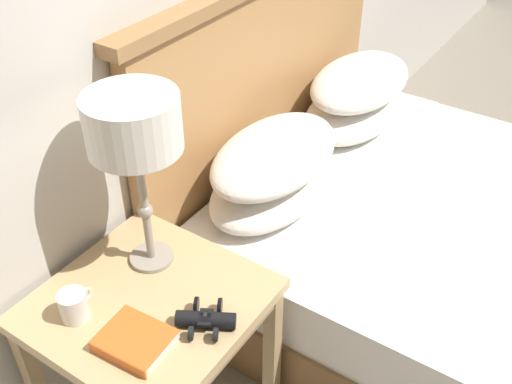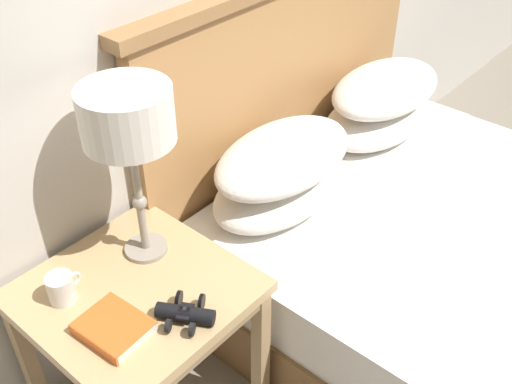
{
  "view_description": "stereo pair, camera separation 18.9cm",
  "coord_description": "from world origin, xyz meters",
  "px_view_note": "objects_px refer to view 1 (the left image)",
  "views": [
    {
      "loc": [
        -1.49,
        -0.16,
        1.84
      ],
      "look_at": [
        -0.22,
        0.68,
        0.7
      ],
      "focal_mm": 42.0,
      "sensor_mm": 36.0,
      "label": 1
    },
    {
      "loc": [
        -1.37,
        -0.31,
        1.84
      ],
      "look_at": [
        -0.22,
        0.68,
        0.7
      ],
      "focal_mm": 42.0,
      "sensor_mm": 36.0,
      "label": 2
    }
  ],
  "objects_px": {
    "nightstand": "(151,318)",
    "book_on_nightstand": "(135,341)",
    "table_lamp": "(134,129)",
    "binoculars_pair": "(206,319)",
    "coffee_mug": "(74,305)",
    "bed": "(442,242)"
  },
  "relations": [
    {
      "from": "nightstand",
      "to": "book_on_nightstand",
      "type": "relative_size",
      "value": 3.16
    },
    {
      "from": "nightstand",
      "to": "table_lamp",
      "type": "height_order",
      "value": "table_lamp"
    },
    {
      "from": "coffee_mug",
      "to": "binoculars_pair",
      "type": "bearing_deg",
      "value": -61.16
    },
    {
      "from": "bed",
      "to": "binoculars_pair",
      "type": "xyz_separation_m",
      "value": [
        -1.03,
        0.34,
        0.32
      ]
    },
    {
      "from": "table_lamp",
      "to": "binoculars_pair",
      "type": "xyz_separation_m",
      "value": [
        -0.11,
        -0.29,
        -0.43
      ]
    },
    {
      "from": "nightstand",
      "to": "coffee_mug",
      "type": "bearing_deg",
      "value": 142.59
    },
    {
      "from": "coffee_mug",
      "to": "bed",
      "type": "bearing_deg",
      "value": -28.41
    },
    {
      "from": "table_lamp",
      "to": "bed",
      "type": "bearing_deg",
      "value": -34.51
    },
    {
      "from": "table_lamp",
      "to": "binoculars_pair",
      "type": "height_order",
      "value": "table_lamp"
    },
    {
      "from": "binoculars_pair",
      "to": "coffee_mug",
      "type": "height_order",
      "value": "coffee_mug"
    },
    {
      "from": "table_lamp",
      "to": "binoculars_pair",
      "type": "relative_size",
      "value": 3.41
    },
    {
      "from": "bed",
      "to": "book_on_nightstand",
      "type": "relative_size",
      "value": 9.94
    },
    {
      "from": "book_on_nightstand",
      "to": "coffee_mug",
      "type": "height_order",
      "value": "coffee_mug"
    },
    {
      "from": "nightstand",
      "to": "table_lamp",
      "type": "xyz_separation_m",
      "value": [
        0.13,
        0.1,
        0.53
      ]
    },
    {
      "from": "bed",
      "to": "table_lamp",
      "type": "bearing_deg",
      "value": 145.49
    },
    {
      "from": "book_on_nightstand",
      "to": "coffee_mug",
      "type": "relative_size",
      "value": 1.84
    },
    {
      "from": "book_on_nightstand",
      "to": "table_lamp",
      "type": "bearing_deg",
      "value": 33.93
    },
    {
      "from": "nightstand",
      "to": "binoculars_pair",
      "type": "height_order",
      "value": "binoculars_pair"
    },
    {
      "from": "bed",
      "to": "binoculars_pair",
      "type": "bearing_deg",
      "value": 161.75
    },
    {
      "from": "book_on_nightstand",
      "to": "binoculars_pair",
      "type": "bearing_deg",
      "value": -35.62
    },
    {
      "from": "bed",
      "to": "binoculars_pair",
      "type": "relative_size",
      "value": 11.8
    },
    {
      "from": "table_lamp",
      "to": "binoculars_pair",
      "type": "distance_m",
      "value": 0.53
    }
  ]
}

